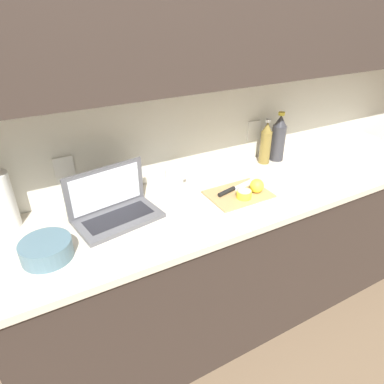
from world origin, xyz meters
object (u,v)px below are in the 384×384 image
(laptop, at_px, (114,207))
(measuring_cup, at_px, (174,177))
(lemon_half_cut, at_px, (244,194))
(bowl_white, at_px, (46,249))
(bottle_oil_tall, at_px, (266,143))
(knife, at_px, (231,190))
(paper_towel_roll, at_px, (0,201))
(lemon_whole_beside, at_px, (257,186))
(cutting_board, at_px, (238,194))
(bottle_green_soda, at_px, (278,138))

(laptop, xyz_separation_m, measuring_cup, (0.37, 0.13, 0.00))
(laptop, bearing_deg, lemon_half_cut, -23.59)
(bowl_white, bearing_deg, lemon_half_cut, -0.43)
(measuring_cup, bearing_deg, bottle_oil_tall, 1.09)
(bowl_white, bearing_deg, knife, 4.88)
(laptop, relative_size, paper_towel_roll, 1.58)
(lemon_whole_beside, relative_size, bowl_white, 0.37)
(measuring_cup, height_order, paper_towel_roll, paper_towel_roll)
(cutting_board, height_order, paper_towel_roll, paper_towel_roll)
(bottle_green_soda, relative_size, bottle_oil_tall, 1.10)
(bottle_green_soda, bearing_deg, laptop, -172.43)
(measuring_cup, xyz_separation_m, bowl_white, (-0.68, -0.28, -0.02))
(lemon_half_cut, height_order, bottle_oil_tall, bottle_oil_tall)
(knife, bearing_deg, bottle_oil_tall, 16.05)
(lemon_whole_beside, height_order, bowl_white, lemon_whole_beside)
(lemon_whole_beside, distance_m, bottle_oil_tall, 0.41)
(bottle_oil_tall, bearing_deg, lemon_half_cut, -141.08)
(knife, xyz_separation_m, measuring_cup, (-0.22, 0.20, 0.04))
(lemon_half_cut, distance_m, bottle_green_soda, 0.56)
(lemon_whole_beside, distance_m, paper_towel_roll, 1.18)
(laptop, bearing_deg, cutting_board, -19.27)
(bottle_oil_tall, height_order, bowl_white, bottle_oil_tall)
(knife, distance_m, paper_towel_roll, 1.06)
(laptop, bearing_deg, paper_towel_roll, 150.75)
(knife, relative_size, bottle_oil_tall, 1.01)
(laptop, relative_size, knife, 1.47)
(bottle_oil_tall, xyz_separation_m, paper_towel_roll, (-1.42, 0.01, 0.00))
(measuring_cup, bearing_deg, lemon_whole_beside, -39.19)
(laptop, height_order, bottle_oil_tall, bottle_oil_tall)
(lemon_whole_beside, relative_size, measuring_cup, 0.61)
(laptop, distance_m, measuring_cup, 0.39)
(laptop, distance_m, knife, 0.60)
(cutting_board, xyz_separation_m, measuring_cup, (-0.24, 0.24, 0.05))
(knife, height_order, measuring_cup, measuring_cup)
(measuring_cup, relative_size, bowl_white, 0.60)
(paper_towel_roll, bearing_deg, bottle_oil_tall, -0.54)
(cutting_board, relative_size, lemon_half_cut, 4.10)
(knife, height_order, paper_towel_roll, paper_towel_roll)
(lemon_half_cut, xyz_separation_m, bottle_green_soda, (0.47, 0.30, 0.11))
(lemon_whole_beside, height_order, measuring_cup, measuring_cup)
(bottle_oil_tall, xyz_separation_m, bowl_white, (-1.29, -0.29, -0.09))
(bowl_white, bearing_deg, cutting_board, 2.55)
(paper_towel_roll, bearing_deg, lemon_half_cut, -16.57)
(knife, relative_size, measuring_cup, 2.32)
(lemon_half_cut, distance_m, paper_towel_roll, 1.10)
(lemon_whole_beside, xyz_separation_m, bowl_white, (-1.01, -0.01, -0.01))
(bottle_oil_tall, bearing_deg, paper_towel_roll, 179.46)
(laptop, xyz_separation_m, bottle_oil_tall, (0.98, 0.14, 0.07))
(bottle_green_soda, distance_m, paper_towel_roll, 1.51)
(cutting_board, height_order, lemon_whole_beside, lemon_whole_beside)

